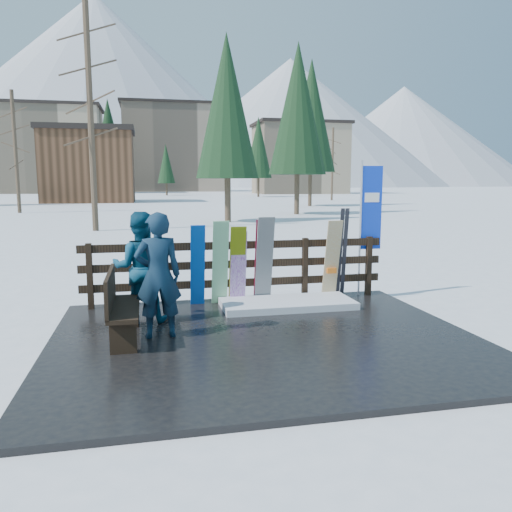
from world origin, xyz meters
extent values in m
plane|color=white|center=(0.00, 0.00, 0.00)|extent=(700.00, 700.00, 0.00)
cube|color=black|center=(0.00, 0.00, 0.04)|extent=(6.00, 5.00, 0.08)
cube|color=black|center=(-2.60, 2.20, 0.66)|extent=(0.10, 0.10, 1.15)
cube|color=black|center=(-1.30, 2.20, 0.66)|extent=(0.10, 0.10, 1.15)
cube|color=black|center=(0.00, 2.20, 0.66)|extent=(0.10, 0.10, 1.15)
cube|color=black|center=(1.30, 2.20, 0.66)|extent=(0.10, 0.10, 1.15)
cube|color=black|center=(2.60, 2.20, 0.66)|extent=(0.10, 0.10, 1.15)
cube|color=black|center=(0.00, 2.20, 0.43)|extent=(5.60, 0.05, 0.14)
cube|color=black|center=(0.00, 2.20, 0.78)|extent=(5.60, 0.05, 0.14)
cube|color=black|center=(0.00, 2.20, 1.13)|extent=(5.60, 0.05, 0.14)
cube|color=white|center=(0.79, 1.60, 0.14)|extent=(2.33, 1.00, 0.12)
cube|color=black|center=(-1.95, 0.29, 0.53)|extent=(0.40, 1.50, 0.06)
cube|color=black|center=(-1.95, -0.31, 0.30)|extent=(0.34, 0.06, 0.45)
cube|color=black|center=(-1.95, 0.89, 0.30)|extent=(0.34, 0.06, 0.45)
cube|color=black|center=(-2.13, 0.29, 0.80)|extent=(0.05, 1.50, 0.50)
cube|color=blue|center=(-0.75, 1.98, 0.81)|extent=(0.25, 0.36, 1.46)
cube|color=white|center=(-0.35, 1.98, 0.84)|extent=(0.28, 0.38, 1.53)
cube|color=#CCE602|center=(-0.04, 1.98, 0.79)|extent=(0.28, 0.35, 1.43)
cube|color=silver|center=(-0.03, 1.98, 0.75)|extent=(0.28, 0.28, 1.34)
cube|color=black|center=(0.46, 1.98, 0.87)|extent=(0.30, 0.36, 1.58)
cube|color=silver|center=(1.75, 1.98, 0.83)|extent=(0.28, 0.34, 1.50)
cube|color=maroon|center=(0.33, 2.05, 0.85)|extent=(0.07, 0.26, 1.53)
cube|color=maroon|center=(0.42, 2.05, 0.85)|extent=(0.07, 0.26, 1.53)
cube|color=black|center=(1.94, 2.05, 0.94)|extent=(0.08, 0.21, 1.71)
cube|color=black|center=(2.03, 2.05, 0.94)|extent=(0.08, 0.21, 1.71)
cylinder|color=silver|center=(2.42, 2.25, 1.38)|extent=(0.04, 0.04, 2.60)
cube|color=#0C34D0|center=(2.64, 2.25, 1.78)|extent=(0.42, 0.02, 1.60)
imported|color=#143546|center=(-1.47, 0.32, 0.97)|extent=(0.68, 0.48, 1.78)
imported|color=navy|center=(-1.73, 1.20, 0.95)|extent=(0.89, 0.72, 1.74)
cube|color=tan|center=(-22.00, 110.00, 9.00)|extent=(22.00, 14.00, 18.00)
cube|color=black|center=(-22.00, 110.00, 18.30)|extent=(23.10, 14.70, 0.60)
cube|color=gray|center=(6.00, 130.00, 11.00)|extent=(26.00, 16.00, 22.00)
cube|color=black|center=(6.00, 130.00, 22.30)|extent=(27.30, 16.80, 0.60)
cube|color=tan|center=(30.00, 95.00, 7.00)|extent=(18.00, 12.00, 14.00)
cube|color=black|center=(30.00, 95.00, 14.30)|extent=(18.90, 12.60, 0.60)
cube|color=brown|center=(-8.00, 55.00, 4.00)|extent=(10.00, 8.00, 8.00)
cube|color=black|center=(-8.00, 55.00, 8.30)|extent=(10.50, 8.40, 0.60)
cylinder|color=#382B1E|center=(-4.00, 18.00, 5.47)|extent=(0.28, 0.28, 10.94)
cone|color=black|center=(3.00, 22.00, 5.02)|extent=(3.62, 3.62, 10.04)
cone|color=black|center=(9.00, 28.00, 5.70)|extent=(4.11, 4.11, 11.41)
cylinder|color=#382B1E|center=(-11.00, 34.00, 4.50)|extent=(0.28, 0.28, 9.00)
cone|color=black|center=(14.00, 40.00, 6.60)|extent=(4.75, 4.75, 13.19)
cylinder|color=#382B1E|center=(22.00, 55.00, 4.62)|extent=(0.28, 0.28, 9.24)
cone|color=black|center=(-6.00, 60.00, 6.05)|extent=(4.35, 4.35, 12.09)
cone|color=black|center=(16.00, 72.00, 6.00)|extent=(4.32, 4.32, 11.99)
cone|color=black|center=(2.00, 85.00, 4.32)|extent=(3.11, 3.11, 8.64)
cone|color=white|center=(-30.00, 340.00, 60.00)|extent=(260.00, 260.00, 120.00)
cone|color=white|center=(90.00, 310.00, 40.00)|extent=(200.00, 200.00, 80.00)
cone|color=white|center=(180.00, 330.00, 35.00)|extent=(180.00, 180.00, 70.00)
camera|label=1|loc=(-1.60, -6.71, 2.26)|focal=35.00mm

